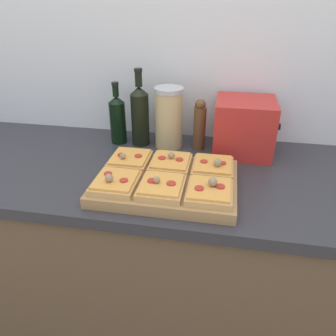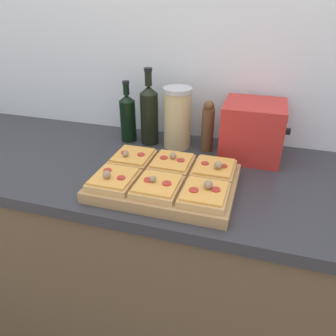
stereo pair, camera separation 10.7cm
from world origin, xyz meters
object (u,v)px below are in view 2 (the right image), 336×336
at_px(cutting_board, 165,182).
at_px(toaster_oven, 252,130).
at_px(olive_oil_bottle, 128,117).
at_px(wine_bottle, 149,114).
at_px(grain_jar_tall, 177,118).
at_px(pepper_mill, 208,126).

height_order(cutting_board, toaster_oven, toaster_oven).
relative_size(olive_oil_bottle, wine_bottle, 0.82).
distance_m(cutting_board, wine_bottle, 0.38).
distance_m(olive_oil_bottle, wine_bottle, 0.10).
bearing_deg(olive_oil_bottle, cutting_board, -50.76).
relative_size(grain_jar_tall, pepper_mill, 1.19).
bearing_deg(pepper_mill, wine_bottle, 180.00).
relative_size(olive_oil_bottle, grain_jar_tall, 1.04).
bearing_deg(olive_oil_bottle, wine_bottle, 0.00).
height_order(olive_oil_bottle, pepper_mill, olive_oil_bottle).
bearing_deg(wine_bottle, toaster_oven, -0.70).
bearing_deg(cutting_board, grain_jar_tall, 98.88).
bearing_deg(cutting_board, wine_bottle, 117.54).
xyz_separation_m(pepper_mill, toaster_oven, (0.17, -0.01, 0.01)).
xyz_separation_m(cutting_board, toaster_oven, (0.24, 0.32, 0.09)).
height_order(cutting_board, olive_oil_bottle, olive_oil_bottle).
bearing_deg(grain_jar_tall, cutting_board, -81.12).
relative_size(cutting_board, wine_bottle, 1.45).
distance_m(cutting_board, olive_oil_bottle, 0.43).
bearing_deg(pepper_mill, olive_oil_bottle, 180.00).
relative_size(cutting_board, olive_oil_bottle, 1.77).
bearing_deg(toaster_oven, cutting_board, -127.41).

